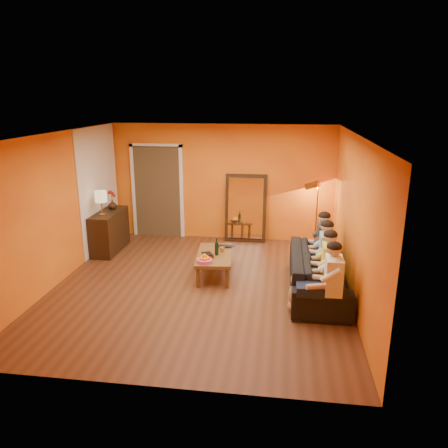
# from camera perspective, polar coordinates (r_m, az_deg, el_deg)

# --- Properties ---
(room_shell) EXTENTS (5.00, 5.50, 2.60)m
(room_shell) POSITION_cam_1_polar(r_m,az_deg,el_deg) (7.59, -2.76, 2.00)
(room_shell) COLOR brown
(room_shell) RESTS_ON ground
(white_accent) EXTENTS (0.02, 1.90, 2.58)m
(white_accent) POSITION_cam_1_polar(r_m,az_deg,el_deg) (9.61, -15.99, 4.47)
(white_accent) COLOR white
(white_accent) RESTS_ON wall_left
(doorway_recess) EXTENTS (1.06, 0.30, 2.10)m
(doorway_recess) POSITION_cam_1_polar(r_m,az_deg,el_deg) (10.32, -8.48, 4.30)
(doorway_recess) COLOR #3F2D19
(doorway_recess) RESTS_ON floor
(door_jamb_left) EXTENTS (0.08, 0.06, 2.20)m
(door_jamb_left) POSITION_cam_1_polar(r_m,az_deg,el_deg) (10.38, -11.69, 4.21)
(door_jamb_left) COLOR white
(door_jamb_left) RESTS_ON wall_back
(door_jamb_right) EXTENTS (0.08, 0.06, 2.20)m
(door_jamb_right) POSITION_cam_1_polar(r_m,az_deg,el_deg) (10.06, -5.54, 4.09)
(door_jamb_right) COLOR white
(door_jamb_right) RESTS_ON wall_back
(door_header) EXTENTS (1.22, 0.06, 0.08)m
(door_header) POSITION_cam_1_polar(r_m,az_deg,el_deg) (10.03, -8.93, 10.14)
(door_header) COLOR white
(door_header) RESTS_ON wall_back
(mirror_frame) EXTENTS (0.92, 0.27, 1.51)m
(mirror_frame) POSITION_cam_1_polar(r_m,az_deg,el_deg) (9.82, 2.85, 2.11)
(mirror_frame) COLOR #312010
(mirror_frame) RESTS_ON floor
(mirror_glass) EXTENTS (0.78, 0.21, 1.35)m
(mirror_glass) POSITION_cam_1_polar(r_m,az_deg,el_deg) (9.78, 2.83, 2.05)
(mirror_glass) COLOR white
(mirror_glass) RESTS_ON mirror_frame
(sideboard) EXTENTS (0.44, 1.18, 0.85)m
(sideboard) POSITION_cam_1_polar(r_m,az_deg,el_deg) (9.55, -14.71, -0.94)
(sideboard) COLOR #312010
(sideboard) RESTS_ON floor
(table_lamp) EXTENTS (0.24, 0.24, 0.51)m
(table_lamp) POSITION_cam_1_polar(r_m,az_deg,el_deg) (9.10, -15.72, 2.59)
(table_lamp) COLOR beige
(table_lamp) RESTS_ON sideboard
(sofa) EXTENTS (2.32, 0.91, 0.68)m
(sofa) POSITION_cam_1_polar(r_m,az_deg,el_deg) (7.54, 12.17, -6.17)
(sofa) COLOR black
(sofa) RESTS_ON floor
(coffee_table) EXTENTS (0.73, 1.27, 0.42)m
(coffee_table) POSITION_cam_1_polar(r_m,az_deg,el_deg) (8.04, -1.25, -5.31)
(coffee_table) COLOR brown
(coffee_table) RESTS_ON floor
(floor_lamp) EXTENTS (0.37, 0.34, 1.44)m
(floor_lamp) POSITION_cam_1_polar(r_m,az_deg,el_deg) (9.55, 11.99, 1.10)
(floor_lamp) COLOR #BD8E37
(floor_lamp) RESTS_ON floor
(dog) EXTENTS (0.38, 0.54, 0.59)m
(dog) POSITION_cam_1_polar(r_m,az_deg,el_deg) (6.84, 9.67, -8.86)
(dog) COLOR #996545
(dog) RESTS_ON floor
(person_far_left) EXTENTS (0.70, 0.44, 1.22)m
(person_far_left) POSITION_cam_1_polar(r_m,az_deg,el_deg) (6.53, 14.06, -7.35)
(person_far_left) COLOR silver
(person_far_left) RESTS_ON sofa
(person_mid_left) EXTENTS (0.70, 0.44, 1.22)m
(person_mid_left) POSITION_cam_1_polar(r_m,az_deg,el_deg) (7.04, 13.61, -5.56)
(person_mid_left) COLOR #DACE48
(person_mid_left) RESTS_ON sofa
(person_mid_right) EXTENTS (0.70, 0.44, 1.22)m
(person_mid_right) POSITION_cam_1_polar(r_m,az_deg,el_deg) (7.55, 13.23, -4.00)
(person_mid_right) COLOR #86B0CF
(person_mid_right) RESTS_ON sofa
(person_far_right) EXTENTS (0.70, 0.44, 1.22)m
(person_far_right) POSITION_cam_1_polar(r_m,az_deg,el_deg) (8.06, 12.89, -2.65)
(person_far_right) COLOR #2D2E32
(person_far_right) RESTS_ON sofa
(fruit_bowl) EXTENTS (0.26, 0.26, 0.16)m
(fruit_bowl) POSITION_cam_1_polar(r_m,az_deg,el_deg) (7.54, -2.56, -4.48)
(fruit_bowl) COLOR #DB4DA1
(fruit_bowl) RESTS_ON coffee_table
(wine_bottle) EXTENTS (0.07, 0.07, 0.31)m
(wine_bottle) POSITION_cam_1_polar(r_m,az_deg,el_deg) (7.86, -0.96, -2.99)
(wine_bottle) COLOR black
(wine_bottle) RESTS_ON coffee_table
(tumbler) EXTENTS (0.11, 0.11, 0.09)m
(tumbler) POSITION_cam_1_polar(r_m,az_deg,el_deg) (8.04, -0.28, -3.35)
(tumbler) COLOR #B27F3F
(tumbler) RESTS_ON coffee_table
(laptop) EXTENTS (0.36, 0.25, 0.03)m
(laptop) POSITION_cam_1_polar(r_m,az_deg,el_deg) (8.26, 0.35, -3.04)
(laptop) COLOR black
(laptop) RESTS_ON coffee_table
(book_lower) EXTENTS (0.21, 0.27, 0.02)m
(book_lower) POSITION_cam_1_polar(r_m,az_deg,el_deg) (7.81, -2.80, -4.26)
(book_lower) COLOR #312010
(book_lower) RESTS_ON coffee_table
(book_mid) EXTENTS (0.26, 0.29, 0.02)m
(book_mid) POSITION_cam_1_polar(r_m,az_deg,el_deg) (7.81, -2.72, -4.10)
(book_mid) COLOR #A02212
(book_mid) RESTS_ON book_lower
(book_upper) EXTENTS (0.24, 0.27, 0.02)m
(book_upper) POSITION_cam_1_polar(r_m,az_deg,el_deg) (7.78, -2.82, -4.01)
(book_upper) COLOR black
(book_upper) RESTS_ON book_mid
(vase) EXTENTS (0.19, 0.19, 0.20)m
(vase) POSITION_cam_1_polar(r_m,az_deg,el_deg) (9.63, -14.38, 2.48)
(vase) COLOR #312010
(vase) RESTS_ON sideboard
(flowers) EXTENTS (0.17, 0.17, 0.42)m
(flowers) POSITION_cam_1_polar(r_m,az_deg,el_deg) (9.58, -14.47, 3.82)
(flowers) COLOR #A02212
(flowers) RESTS_ON vase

